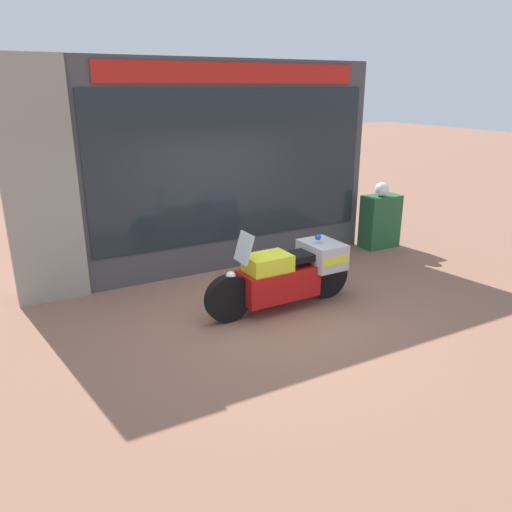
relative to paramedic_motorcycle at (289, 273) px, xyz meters
name	(u,v)px	position (x,y,z in m)	size (l,w,h in m)	color
ground_plane	(264,309)	(-0.38, 0.08, -0.53)	(60.00, 60.00, 0.00)	#8E604C
shop_building	(181,171)	(-0.83, 2.08, 1.25)	(6.30, 0.55, 3.53)	#424247
window_display	(230,239)	(0.06, 2.11, -0.05)	(4.82, 0.30, 2.02)	slate
paramedic_motorcycle	(289,273)	(0.00, 0.00, 0.00)	(2.38, 0.69, 1.23)	black
utility_cabinet	(380,221)	(3.17, 1.61, 0.00)	(0.75, 0.42, 1.05)	#235633
white_helmet	(382,189)	(3.10, 1.56, 0.67)	(0.28, 0.28, 0.28)	white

